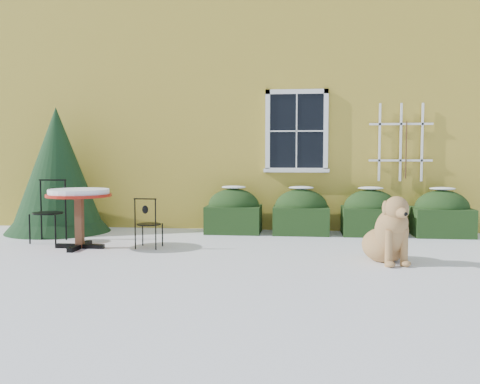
# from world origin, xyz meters

# --- Properties ---
(ground) EXTENTS (80.00, 80.00, 0.00)m
(ground) POSITION_xyz_m (0.00, 0.00, 0.00)
(ground) COLOR white
(ground) RESTS_ON ground
(house) EXTENTS (12.40, 8.40, 6.40)m
(house) POSITION_xyz_m (0.00, 7.00, 3.22)
(house) COLOR gold
(house) RESTS_ON ground
(hedge_row) EXTENTS (4.95, 0.80, 0.91)m
(hedge_row) POSITION_xyz_m (1.65, 2.55, 0.40)
(hedge_row) COLOR black
(hedge_row) RESTS_ON ground
(evergreen_shrub) EXTENTS (2.01, 2.01, 2.43)m
(evergreen_shrub) POSITION_xyz_m (-3.73, 2.26, 0.98)
(evergreen_shrub) COLOR black
(evergreen_shrub) RESTS_ON ground
(bistro_table) EXTENTS (1.03, 1.03, 0.96)m
(bistro_table) POSITION_xyz_m (-2.55, 0.53, 0.80)
(bistro_table) COLOR black
(bistro_table) RESTS_ON ground
(patio_chair_near) EXTENTS (0.39, 0.39, 0.82)m
(patio_chair_near) POSITION_xyz_m (-1.46, 0.67, 0.41)
(patio_chair_near) COLOR black
(patio_chair_near) RESTS_ON ground
(patio_chair_far) EXTENTS (0.52, 0.52, 1.08)m
(patio_chair_far) POSITION_xyz_m (-3.35, 1.11, 0.54)
(patio_chair_far) COLOR black
(patio_chair_far) RESTS_ON ground
(dog) EXTENTS (0.78, 1.09, 0.98)m
(dog) POSITION_xyz_m (2.22, -0.11, 0.39)
(dog) COLOR tan
(dog) RESTS_ON ground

